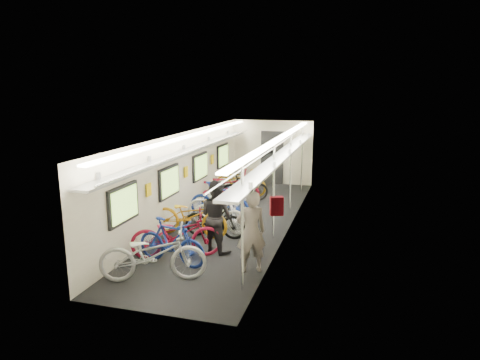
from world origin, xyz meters
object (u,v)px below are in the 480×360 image
Objects in this scene: bicycle_1 at (171,242)px; backpack at (277,206)px; bicycle_0 at (153,254)px; passenger_mid at (216,216)px; passenger_near at (251,232)px.

bicycle_1 is 2.29m from backpack.
bicycle_0 is 1.89m from passenger_mid.
passenger_near is at bearing -81.43° from bicycle_0.
bicycle_1 is at bearing 81.04° from passenger_mid.
bicycle_1 is 1.20m from passenger_mid.
bicycle_1 is 0.99× the size of passenger_near.
passenger_near reaches higher than passenger_mid.
passenger_near is 1.02× the size of passenger_mid.
passenger_mid is (0.67, 1.75, 0.28)m from bicycle_0.
backpack is (0.43, 0.38, 0.45)m from passenger_near.
passenger_near is 0.73m from backpack.
passenger_near is at bearing 166.11° from passenger_mid.
backpack is at bearing -65.00° from bicycle_1.
passenger_near is 1.31m from passenger_mid.
passenger_mid is at bearing -40.96° from bicycle_0.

